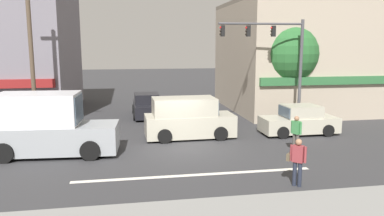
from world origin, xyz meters
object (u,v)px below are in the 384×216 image
at_px(van_crossing_center, 188,119).
at_px(pedestrian_foreground_with_bag, 297,159).
at_px(utility_pole_near_left, 32,57).
at_px(sedan_parked_curbside, 299,121).
at_px(traffic_light_mast, 279,54).
at_px(box_truck_crossing_leftbound, 47,127).
at_px(street_tree, 288,54).
at_px(sedan_waiting_far, 147,106).
at_px(pedestrian_mid_crossing, 296,132).

distance_m(van_crossing_center, pedestrian_foreground_with_bag, 7.79).
bearing_deg(utility_pole_near_left, sedan_parked_curbside, -7.57).
distance_m(traffic_light_mast, box_truck_crossing_leftbound, 12.80).
height_order(street_tree, sedan_parked_curbside, street_tree).
xyz_separation_m(van_crossing_center, sedan_waiting_far, (-1.79, 6.28, -0.29)).
bearing_deg(sedan_waiting_far, street_tree, -16.59).
bearing_deg(pedestrian_mid_crossing, van_crossing_center, 140.93).
xyz_separation_m(street_tree, pedestrian_mid_crossing, (-2.71, -7.17, -3.29)).
height_order(box_truck_crossing_leftbound, sedan_parked_curbside, box_truck_crossing_leftbound).
height_order(street_tree, pedestrian_mid_crossing, street_tree).
xyz_separation_m(van_crossing_center, pedestrian_foreground_with_bag, (2.57, -7.36, -0.05)).
xyz_separation_m(box_truck_crossing_leftbound, sedan_parked_curbside, (12.63, 1.80, -0.54)).
distance_m(utility_pole_near_left, sedan_waiting_far, 8.38).
bearing_deg(street_tree, utility_pole_near_left, -172.29).
relative_size(van_crossing_center, box_truck_crossing_leftbound, 0.81).
xyz_separation_m(traffic_light_mast, box_truck_crossing_leftbound, (-11.98, -3.33, -3.05)).
distance_m(street_tree, sedan_parked_curbside, 5.32).
bearing_deg(traffic_light_mast, pedestrian_foreground_with_bag, -108.32).
distance_m(traffic_light_mast, pedestrian_mid_crossing, 5.99).
bearing_deg(sedan_parked_curbside, pedestrian_mid_crossing, -117.88).
relative_size(utility_pole_near_left, box_truck_crossing_leftbound, 1.41).
xyz_separation_m(pedestrian_foreground_with_bag, pedestrian_mid_crossing, (1.77, 3.84, -0.00)).
distance_m(van_crossing_center, pedestrian_mid_crossing, 5.59).
xyz_separation_m(van_crossing_center, box_truck_crossing_leftbound, (-6.55, -2.02, 0.25)).
bearing_deg(utility_pole_near_left, sedan_waiting_far, 37.56).
height_order(sedan_parked_curbside, pedestrian_foreground_with_bag, pedestrian_foreground_with_bag).
relative_size(box_truck_crossing_leftbound, sedan_parked_curbside, 1.39).
bearing_deg(utility_pole_near_left, pedestrian_foreground_with_bag, -40.82).
height_order(street_tree, sedan_waiting_far, street_tree).
bearing_deg(pedestrian_foreground_with_bag, sedan_parked_curbside, 63.75).
height_order(street_tree, utility_pole_near_left, utility_pole_near_left).
bearing_deg(box_truck_crossing_leftbound, street_tree, 22.64).
bearing_deg(box_truck_crossing_leftbound, van_crossing_center, 17.16).
relative_size(street_tree, traffic_light_mast, 0.99).
bearing_deg(van_crossing_center, box_truck_crossing_leftbound, -162.84).
bearing_deg(box_truck_crossing_leftbound, pedestrian_mid_crossing, -7.86).
xyz_separation_m(traffic_light_mast, sedan_parked_curbside, (0.65, -1.53, -3.59)).
bearing_deg(sedan_waiting_far, sedan_parked_curbside, -39.53).
bearing_deg(pedestrian_foreground_with_bag, street_tree, 67.83).
bearing_deg(traffic_light_mast, sedan_waiting_far, 145.49).
xyz_separation_m(street_tree, sedan_waiting_far, (-8.85, 2.64, -3.53)).
bearing_deg(street_tree, pedestrian_foreground_with_bag, -112.17).
distance_m(van_crossing_center, sedan_parked_curbside, 6.10).
distance_m(utility_pole_near_left, pedestrian_mid_crossing, 13.62).
height_order(box_truck_crossing_leftbound, pedestrian_foreground_with_bag, box_truck_crossing_leftbound).
relative_size(utility_pole_near_left, van_crossing_center, 1.74).
bearing_deg(street_tree, van_crossing_center, -152.63).
bearing_deg(pedestrian_foreground_with_bag, utility_pole_near_left, 139.18).
height_order(utility_pole_near_left, pedestrian_foreground_with_bag, utility_pole_near_left).
bearing_deg(utility_pole_near_left, van_crossing_center, -11.76).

